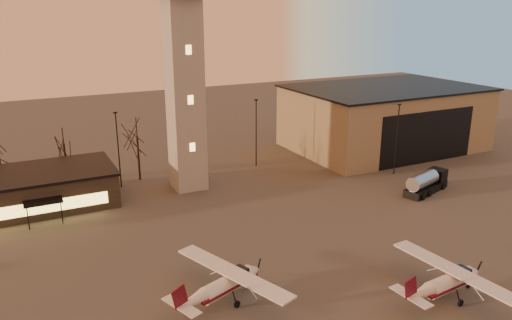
# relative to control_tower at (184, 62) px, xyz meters

# --- Properties ---
(ground) EXTENTS (220.00, 220.00, 0.00)m
(ground) POSITION_rel_control_tower_xyz_m (0.00, -30.00, -16.33)
(ground) COLOR #403E3B
(ground) RESTS_ON ground
(control_tower) EXTENTS (6.80, 6.80, 32.60)m
(control_tower) POSITION_rel_control_tower_xyz_m (0.00, 0.00, 0.00)
(control_tower) COLOR #999691
(control_tower) RESTS_ON ground
(hangar) EXTENTS (30.60, 20.60, 10.30)m
(hangar) POSITION_rel_control_tower_xyz_m (36.00, 3.98, -11.17)
(hangar) COLOR #917B5E
(hangar) RESTS_ON ground
(terminal) EXTENTS (25.40, 12.20, 4.30)m
(terminal) POSITION_rel_control_tower_xyz_m (-21.99, 1.98, -14.17)
(terminal) COLOR black
(terminal) RESTS_ON ground
(light_poles) EXTENTS (58.50, 12.25, 10.14)m
(light_poles) POSITION_rel_control_tower_xyz_m (0.50, 1.00, -10.92)
(light_poles) COLOR black
(light_poles) RESTS_ON ground
(tree_row) EXTENTS (37.20, 9.20, 8.80)m
(tree_row) POSITION_rel_control_tower_xyz_m (-13.70, 9.16, -10.39)
(tree_row) COLOR black
(tree_row) RESTS_ON ground
(cessna_front) EXTENTS (9.61, 12.13, 3.33)m
(cessna_front) POSITION_rel_control_tower_xyz_m (10.51, -34.48, -15.19)
(cessna_front) COLOR silver
(cessna_front) RESTS_ON ground
(cessna_rear) EXTENTS (9.82, 11.99, 3.37)m
(cessna_rear) POSITION_rel_control_tower_xyz_m (-5.87, -26.56, -15.17)
(cessna_rear) COLOR silver
(cessna_rear) RESTS_ON ground
(fuel_truck) EXTENTS (7.88, 4.30, 2.81)m
(fuel_truck) POSITION_rel_control_tower_xyz_m (26.60, -15.53, -15.21)
(fuel_truck) COLOR black
(fuel_truck) RESTS_ON ground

